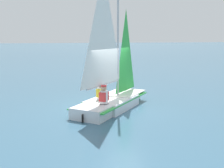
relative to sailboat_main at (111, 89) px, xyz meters
The scene contains 4 objects.
ground_plane 0.85m from the sailboat_main, 138.06° to the left, with size 260.00×260.00×0.00m, color #38607A.
sailboat_main is the anchor object (origin of this frame).
sailor_helm 0.55m from the sailboat_main, 73.80° to the right, with size 0.43×0.42×1.16m.
sailor_crew 1.06m from the sailboat_main, 31.08° to the right, with size 0.43×0.42×1.16m.
Camera 1 is at (11.10, -2.98, 2.97)m, focal length 45.00 mm.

